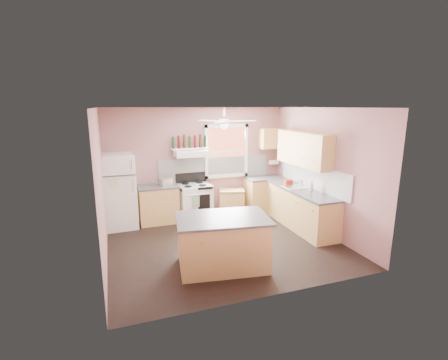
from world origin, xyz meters
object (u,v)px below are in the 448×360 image
object	(u,v)px
refrigerator	(119,191)
cart	(232,201)
toaster	(166,182)
island	(223,243)
stove	(194,202)

from	to	relation	value
refrigerator	cart	xyz separation A→B (m)	(2.76, 0.09, -0.54)
toaster	island	world-z (taller)	toaster
stove	refrigerator	bearing A→B (deg)	174.88
toaster	island	bearing A→B (deg)	-102.90
cart	toaster	bearing A→B (deg)	-160.02
toaster	island	xyz separation A→B (m)	(0.53, -2.53, -0.56)
island	stove	bearing A→B (deg)	94.99
refrigerator	stove	world-z (taller)	refrigerator
refrigerator	stove	xyz separation A→B (m)	(1.74, 0.00, -0.42)
stove	island	size ratio (longest dim) A/B	0.59
refrigerator	stove	distance (m)	1.79
stove	island	world-z (taller)	same
toaster	cart	world-z (taller)	toaster
toaster	cart	size ratio (longest dim) A/B	0.45
toaster	cart	xyz separation A→B (m)	(1.70, 0.13, -0.68)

